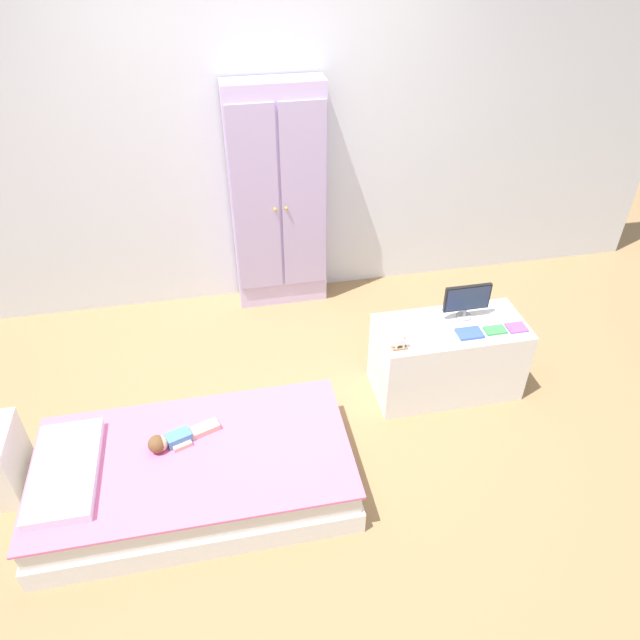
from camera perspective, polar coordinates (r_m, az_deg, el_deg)
ground_plane at (r=3.68m, az=-2.18°, el=-10.55°), size 10.00×10.00×0.02m
back_wall at (r=4.27m, az=-6.31°, el=18.36°), size 6.40×0.05×2.70m
bed at (r=3.33m, az=-12.00°, el=-14.42°), size 1.67×0.87×0.29m
pillow at (r=3.31m, az=-23.65°, el=-13.34°), size 0.32×0.63×0.06m
doll at (r=3.26m, az=-14.37°, el=-11.29°), size 0.38×0.20×0.10m
wardrobe at (r=4.32m, az=-4.09°, el=11.54°), size 0.68×0.25×1.69m
tv_stand at (r=3.84m, az=12.31°, el=-3.60°), size 0.93×0.44×0.51m
tv_monitor at (r=3.70m, az=14.18°, el=1.97°), size 0.29×0.10×0.23m
rocking_horse_toy at (r=3.42m, az=7.95°, el=-2.10°), size 0.09×0.04×0.11m
book_blue at (r=3.63m, az=14.42°, el=-1.27°), size 0.15×0.11×0.02m
book_green at (r=3.70m, az=16.75°, el=-0.96°), size 0.13×0.08×0.02m
book_purple at (r=3.76m, az=18.66°, el=-0.71°), size 0.12×0.10×0.01m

